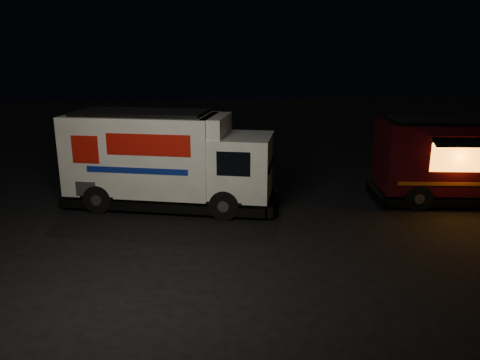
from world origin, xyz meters
name	(u,v)px	position (x,y,z in m)	size (l,w,h in m)	color
ground	(235,241)	(0.00, 0.00, 0.00)	(80.00, 80.00, 0.00)	black
white_truck	(171,160)	(-1.96, 3.29, 1.62)	(7.16, 2.44, 3.24)	white
red_truck	(466,161)	(8.25, 3.00, 1.46)	(6.29, 2.32, 2.93)	#3B0A11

